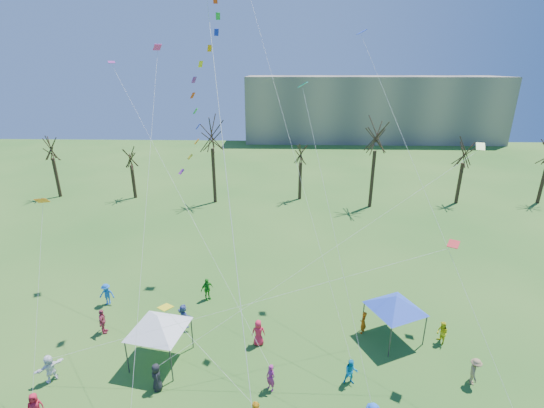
{
  "coord_description": "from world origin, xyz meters",
  "views": [
    {
      "loc": [
        1.06,
        -12.38,
        17.39
      ],
      "look_at": [
        0.47,
        5.0,
        11.0
      ],
      "focal_mm": 25.0,
      "sensor_mm": 36.0,
      "label": 1
    }
  ],
  "objects_px": {
    "big_box_kite": "(206,92)",
    "canopy_tent_blue": "(396,303)",
    "distant_building": "(372,109)",
    "canopy_tent_white": "(158,323)"
  },
  "relations": [
    {
      "from": "big_box_kite",
      "to": "canopy_tent_blue",
      "type": "distance_m",
      "value": 17.81
    },
    {
      "from": "distant_building",
      "to": "canopy_tent_white",
      "type": "bearing_deg",
      "value": -110.6
    },
    {
      "from": "distant_building",
      "to": "big_box_kite",
      "type": "bearing_deg",
      "value": -107.63
    },
    {
      "from": "distant_building",
      "to": "big_box_kite",
      "type": "relative_size",
      "value": 2.85
    },
    {
      "from": "distant_building",
      "to": "canopy_tent_blue",
      "type": "xyz_separation_m",
      "value": [
        -13.53,
        -73.06,
        -4.75
      ]
    },
    {
      "from": "distant_building",
      "to": "big_box_kite",
      "type": "distance_m",
      "value": 81.24
    },
    {
      "from": "big_box_kite",
      "to": "canopy_tent_blue",
      "type": "xyz_separation_m",
      "value": [
        10.93,
        3.92,
        -13.51
      ]
    },
    {
      "from": "canopy_tent_blue",
      "to": "big_box_kite",
      "type": "bearing_deg",
      "value": -160.28
    },
    {
      "from": "canopy_tent_white",
      "to": "canopy_tent_blue",
      "type": "xyz_separation_m",
      "value": [
        14.93,
        2.62,
        -0.05
      ]
    },
    {
      "from": "canopy_tent_blue",
      "to": "canopy_tent_white",
      "type": "bearing_deg",
      "value": -170.03
    }
  ]
}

